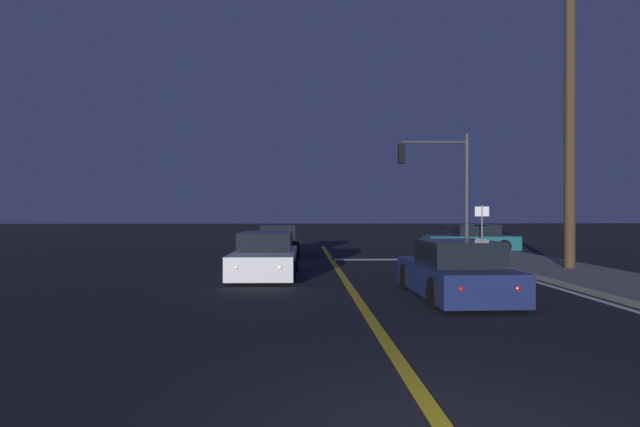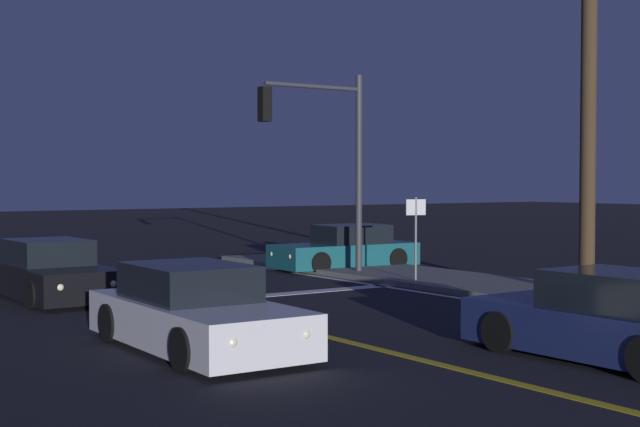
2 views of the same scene
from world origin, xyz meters
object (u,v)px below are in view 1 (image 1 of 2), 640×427
object	(u,v)px
car_lead_oncoming_navy	(455,273)
utility_pole_right	(570,98)
traffic_signal_near_right	(442,175)
car_parked_curb_teal	(472,240)
car_distant_tail_white	(265,257)
car_mid_block_black	(278,243)
street_sign_corner	(482,223)

from	to	relation	value
car_lead_oncoming_navy	utility_pole_right	xyz separation A→B (m)	(5.24, 4.71, 5.15)
traffic_signal_near_right	car_parked_curb_teal	bearing A→B (deg)	-138.50
car_distant_tail_white	car_parked_curb_teal	distance (m)	13.40
car_mid_block_black	car_distant_tail_white	xyz separation A→B (m)	(-0.09, -7.35, 0.00)
car_parked_curb_teal	street_sign_corner	bearing A→B (deg)	168.04
traffic_signal_near_right	utility_pole_right	xyz separation A→B (m)	(2.26, -7.02, 2.02)
car_parked_curb_teal	traffic_signal_near_right	bearing A→B (deg)	133.78
car_distant_tail_white	car_parked_curb_teal	world-z (taller)	same
car_lead_oncoming_navy	street_sign_corner	xyz separation A→B (m)	(3.84, 8.93, 0.94)
utility_pole_right	traffic_signal_near_right	bearing A→B (deg)	107.83
car_distant_tail_white	car_lead_oncoming_navy	xyz separation A→B (m)	(4.69, -4.27, -0.00)
street_sign_corner	utility_pole_right	bearing A→B (deg)	-71.67
car_parked_curb_teal	utility_pole_right	bearing A→B (deg)	-176.19
traffic_signal_near_right	utility_pole_right	bearing A→B (deg)	107.83
car_lead_oncoming_navy	car_parked_curb_teal	bearing A→B (deg)	68.81
car_lead_oncoming_navy	traffic_signal_near_right	world-z (taller)	traffic_signal_near_right
car_mid_block_black	street_sign_corner	distance (m)	8.91
car_mid_block_black	car_distant_tail_white	distance (m)	7.35
traffic_signal_near_right	utility_pole_right	world-z (taller)	utility_pole_right
car_parked_curb_teal	car_distant_tail_white	bearing A→B (deg)	135.93
car_parked_curb_teal	utility_pole_right	xyz separation A→B (m)	(0.24, -8.82, 5.15)
car_parked_curb_teal	street_sign_corner	size ratio (longest dim) A/B	2.01
car_parked_curb_teal	street_sign_corner	xyz separation A→B (m)	(-1.16, -4.59, 0.94)
car_mid_block_black	car_parked_curb_teal	xyz separation A→B (m)	(9.61, 1.90, -0.00)
car_mid_block_black	car_lead_oncoming_navy	xyz separation A→B (m)	(4.60, -11.62, -0.00)
car_distant_tail_white	utility_pole_right	distance (m)	11.19
traffic_signal_near_right	utility_pole_right	size ratio (longest dim) A/B	0.50
car_mid_block_black	street_sign_corner	xyz separation A→B (m)	(8.45, -2.69, 0.94)
car_lead_oncoming_navy	traffic_signal_near_right	distance (m)	12.50
car_distant_tail_white	utility_pole_right	bearing A→B (deg)	-176.48
car_lead_oncoming_navy	traffic_signal_near_right	bearing A→B (deg)	74.86
utility_pole_right	car_lead_oncoming_navy	bearing A→B (deg)	-138.08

